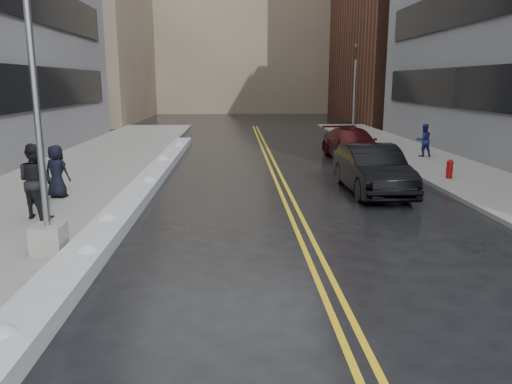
{
  "coord_description": "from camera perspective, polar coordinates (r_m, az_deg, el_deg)",
  "views": [
    {
      "loc": [
        0.77,
        -8.54,
        3.78
      ],
      "look_at": [
        1.24,
        2.65,
        1.3
      ],
      "focal_mm": 35.0,
      "sensor_mm": 36.0,
      "label": 1
    }
  ],
  "objects": [
    {
      "name": "ground",
      "position": [
        9.37,
        -7.07,
        -11.4
      ],
      "size": [
        160.0,
        160.0,
        0.0
      ],
      "primitive_type": "plane",
      "color": "black",
      "rests_on": "ground"
    },
    {
      "name": "sidewalk_west",
      "position": [
        20.0,
        -21.4,
        0.94
      ],
      "size": [
        5.5,
        50.0,
        0.15
      ],
      "primitive_type": "cube",
      "color": "gray",
      "rests_on": "ground"
    },
    {
      "name": "sidewalk_east",
      "position": [
        21.04,
        23.66,
        1.28
      ],
      "size": [
        4.0,
        50.0,
        0.15
      ],
      "primitive_type": "cube",
      "color": "gray",
      "rests_on": "ground"
    },
    {
      "name": "lane_line_left",
      "position": [
        18.99,
        2.41,
        1.0
      ],
      "size": [
        0.12,
        50.0,
        0.01
      ],
      "primitive_type": "cube",
      "color": "gold",
      "rests_on": "ground"
    },
    {
      "name": "lane_line_right",
      "position": [
        19.02,
        3.31,
        1.01
      ],
      "size": [
        0.12,
        50.0,
        0.01
      ],
      "primitive_type": "cube",
      "color": "gold",
      "rests_on": "ground"
    },
    {
      "name": "snow_ridge",
      "position": [
        17.24,
        -13.13,
        0.06
      ],
      "size": [
        0.9,
        30.0,
        0.34
      ],
      "primitive_type": "cube",
      "color": "silver",
      "rests_on": "ground"
    },
    {
      "name": "building_west_far",
      "position": [
        55.25,
        -20.47,
        17.15
      ],
      "size": [
        14.0,
        22.0,
        18.0
      ],
      "primitive_type": "cube",
      "color": "gray",
      "rests_on": "ground"
    },
    {
      "name": "building_far",
      "position": [
        68.93,
        -1.45,
        18.49
      ],
      "size": [
        36.0,
        16.0,
        22.0
      ],
      "primitive_type": "cube",
      "color": "gray",
      "rests_on": "ground"
    },
    {
      "name": "lamppost",
      "position": [
        11.37,
        -23.48,
        5.16
      ],
      "size": [
        0.65,
        0.65,
        7.62
      ],
      "color": "gray",
      "rests_on": "sidewalk_west"
    },
    {
      "name": "fire_hydrant",
      "position": [
        20.54,
        21.26,
        2.58
      ],
      "size": [
        0.26,
        0.26,
        0.73
      ],
      "color": "maroon",
      "rests_on": "sidewalk_east"
    },
    {
      "name": "traffic_signal",
      "position": [
        33.45,
        11.18,
        11.6
      ],
      "size": [
        0.16,
        0.2,
        6.0
      ],
      "color": "gray",
      "rests_on": "sidewalk_east"
    },
    {
      "name": "pedestrian_b",
      "position": [
        14.68,
        -23.87,
        1.17
      ],
      "size": [
        1.24,
        1.16,
        2.04
      ],
      "primitive_type": "imported",
      "rotation": [
        0.0,
        0.0,
        2.63
      ],
      "color": "black",
      "rests_on": "sidewalk_west"
    },
    {
      "name": "pedestrian_c",
      "position": [
        17.08,
        -21.81,
        2.19
      ],
      "size": [
        0.94,
        0.75,
        1.69
      ],
      "primitive_type": "imported",
      "rotation": [
        0.0,
        0.0,
        2.85
      ],
      "color": "black",
      "rests_on": "sidewalk_west"
    },
    {
      "name": "pedestrian_east",
      "position": [
        26.15,
        18.63,
        5.63
      ],
      "size": [
        0.85,
        0.7,
        1.61
      ],
      "primitive_type": "imported",
      "rotation": [
        0.0,
        0.0,
        3.26
      ],
      "color": "navy",
      "rests_on": "sidewalk_east"
    },
    {
      "name": "car_black",
      "position": [
        17.73,
        13.14,
        2.56
      ],
      "size": [
        1.83,
        5.04,
        1.65
      ],
      "primitive_type": "imported",
      "rotation": [
        0.0,
        0.0,
        0.02
      ],
      "color": "black",
      "rests_on": "ground"
    },
    {
      "name": "car_maroon",
      "position": [
        25.21,
        10.94,
        5.38
      ],
      "size": [
        2.49,
        5.39,
        1.53
      ],
      "primitive_type": "imported",
      "rotation": [
        0.0,
        0.0,
        0.07
      ],
      "color": "#3C090E",
      "rests_on": "ground"
    }
  ]
}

